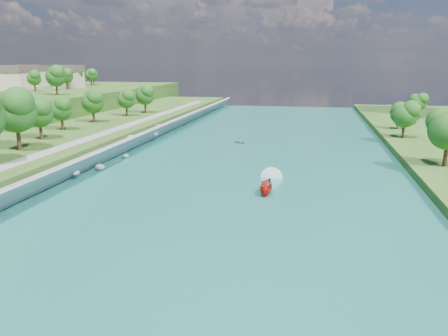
# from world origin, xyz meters

# --- Properties ---
(ground) EXTENTS (260.00, 260.00, 0.00)m
(ground) POSITION_xyz_m (0.00, 0.00, 0.00)
(ground) COLOR #2D5119
(ground) RESTS_ON ground
(river_water) EXTENTS (55.00, 240.00, 0.10)m
(river_water) POSITION_xyz_m (0.00, 20.00, 0.05)
(river_water) COLOR #1A6266
(river_water) RESTS_ON ground
(ridge_west) EXTENTS (60.00, 120.00, 9.00)m
(ridge_west) POSITION_xyz_m (-82.50, 95.00, 4.50)
(ridge_west) COLOR #2D5119
(ridge_west) RESTS_ON ground
(riprap_bank) EXTENTS (3.84, 236.00, 4.05)m
(riprap_bank) POSITION_xyz_m (-25.84, 19.60, 1.79)
(riprap_bank) COLOR slate
(riprap_bank) RESTS_ON ground
(riverside_path) EXTENTS (3.00, 200.00, 0.10)m
(riverside_path) POSITION_xyz_m (-32.50, 20.00, 3.55)
(riverside_path) COLOR gray
(riverside_path) RESTS_ON berm_west
(ridge_houses) EXTENTS (29.50, 29.50, 8.40)m
(ridge_houses) POSITION_xyz_m (-88.67, 100.00, 13.31)
(ridge_houses) COLOR beige
(ridge_houses) RESTS_ON ridge_west
(trees_ridge) EXTENTS (23.91, 63.15, 10.07)m
(trees_ridge) POSITION_xyz_m (-73.65, 94.90, 13.44)
(trees_ridge) COLOR #144312
(trees_ridge) RESTS_ON ridge_west
(motorboat) EXTENTS (3.60, 19.04, 2.14)m
(motorboat) POSITION_xyz_m (5.14, 13.19, 0.86)
(motorboat) COLOR red
(motorboat) RESTS_ON river_water
(raft) EXTENTS (3.71, 3.52, 1.51)m
(raft) POSITION_xyz_m (-5.19, 50.95, 0.45)
(raft) COLOR gray
(raft) RESTS_ON river_water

